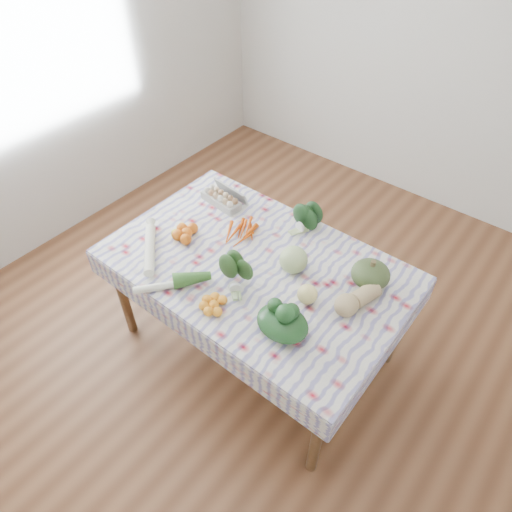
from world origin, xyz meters
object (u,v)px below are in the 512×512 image
at_px(cabbage, 293,260).
at_px(dining_table, 256,274).
at_px(grapefruit, 307,294).
at_px(kabocha_squash, 371,274).
at_px(egg_carton, 221,199).
at_px(butternut_squash, 357,298).

bearing_deg(cabbage, dining_table, -154.53).
relative_size(dining_table, grapefruit, 15.21).
bearing_deg(dining_table, kabocha_squash, 25.22).
relative_size(dining_table, egg_carton, 5.71).
relative_size(cabbage, butternut_squash, 0.59).
bearing_deg(kabocha_squash, grapefruit, -120.75).
bearing_deg(butternut_squash, dining_table, -156.64).
bearing_deg(egg_carton, kabocha_squash, 4.44).
distance_m(butternut_squash, grapefruit, 0.25).
distance_m(dining_table, butternut_squash, 0.61).
xyz_separation_m(egg_carton, cabbage, (0.70, -0.19, 0.04)).
bearing_deg(kabocha_squash, egg_carton, 179.01).
bearing_deg(kabocha_squash, dining_table, -154.78).
height_order(cabbage, butternut_squash, cabbage).
bearing_deg(dining_table, egg_carton, 151.21).
xyz_separation_m(dining_table, egg_carton, (-0.51, 0.28, 0.12)).
bearing_deg(egg_carton, grapefruit, -15.03).
height_order(dining_table, egg_carton, egg_carton).
distance_m(egg_carton, grapefruit, 0.95).
bearing_deg(cabbage, grapefruit, -36.52).
bearing_deg(butternut_squash, egg_carton, -174.84).
xyz_separation_m(dining_table, butternut_squash, (0.58, 0.08, 0.14)).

